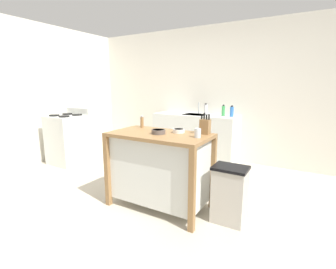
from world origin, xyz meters
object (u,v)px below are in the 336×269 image
pepper_grinder (142,122)px  sink_faucet (199,108)px  bottle_spray_cleaner (206,109)px  bottle_hand_soap (232,111)px  bowl_ceramic_wide (179,131)px  drinking_cup (198,133)px  trash_bin (229,194)px  bottle_dish_soap (223,111)px  knife_block (205,126)px  bowl_stoneware_deep (158,132)px  kitchen_island (160,166)px  stove (68,139)px

pepper_grinder → sink_faucet: sink_faucet is taller
bottle_spray_cleaner → bottle_hand_soap: 0.54m
bowl_ceramic_wide → drinking_cup: 0.33m
bowl_ceramic_wide → sink_faucet: bearing=107.0°
trash_bin → bottle_hand_soap: (-0.56, 1.90, 0.69)m
trash_bin → bottle_dish_soap: bottle_dish_soap is taller
knife_block → trash_bin: (0.36, -0.14, -0.69)m
sink_faucet → bottle_spray_cleaner: 0.18m
drinking_cup → bottle_hand_soap: 1.99m
bottle_hand_soap → trash_bin: bearing=-73.7°
knife_block → trash_bin: bearing=-21.9°
bowl_ceramic_wide → bottle_dish_soap: bearing=91.8°
pepper_grinder → trash_bin: 1.42m
pepper_grinder → bottle_hand_soap: bottle_hand_soap is taller
bowl_stoneware_deep → sink_faucet: size_ratio=0.73×
trash_bin → sink_faucet: size_ratio=2.86×
pepper_grinder → bottle_spray_cleaner: 1.87m
bottle_spray_cleaner → bottle_dish_soap: size_ratio=1.02×
drinking_cup → bottle_dish_soap: size_ratio=0.47×
sink_faucet → pepper_grinder: bearing=-89.3°
kitchen_island → sink_faucet: (-0.43, 2.14, 0.51)m
bowl_stoneware_deep → trash_bin: bearing=7.8°
knife_block → bottle_dish_soap: 1.80m
bottle_spray_cleaner → knife_block: bearing=-68.4°
stove → sink_faucet: bearing=38.1°
trash_bin → sink_faucet: sink_faucet is taller
drinking_cup → bottle_hand_soap: bottle_hand_soap is taller
drinking_cup → bottle_spray_cleaner: (-0.74, 2.07, 0.05)m
knife_block → bottle_spray_cleaner: 1.99m
sink_faucet → bottle_hand_soap: 0.72m
bottle_spray_cleaner → bottle_dish_soap: bearing=-12.7°
bowl_stoneware_deep → pepper_grinder: (-0.41, 0.24, 0.05)m
trash_bin → bottle_dish_soap: size_ratio=3.01×
drinking_cup → sink_faucet: 2.32m
knife_block → stove: 2.97m
bottle_spray_cleaner → drinking_cup: bearing=-70.4°
pepper_grinder → stove: 2.12m
knife_block → sink_faucet: (-0.91, 1.91, 0.02)m
sink_faucet → bottle_dish_soap: sink_faucet is taller
pepper_grinder → stove: size_ratio=0.16×
bottle_dish_soap → stove: size_ratio=0.20×
bottle_dish_soap → stove: 2.97m
trash_bin → knife_block: bearing=158.1°
sink_faucet → bowl_ceramic_wide: bearing=-73.0°
kitchen_island → trash_bin: kitchen_island is taller
sink_faucet → kitchen_island: bearing=-78.7°
bowl_ceramic_wide → trash_bin: bowl_ceramic_wide is taller
kitchen_island → pepper_grinder: size_ratio=7.19×
bowl_ceramic_wide → stove: bearing=170.7°
knife_block → bottle_hand_soap: 1.77m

